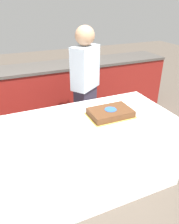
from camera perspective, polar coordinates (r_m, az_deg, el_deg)
ground_plane at (r=2.54m, az=-5.23°, el=-18.50°), size 14.00×14.00×0.00m
back_counter at (r=3.54m, az=-13.60°, el=4.13°), size 4.40×0.58×0.92m
dining_table at (r=2.28m, az=-5.64°, el=-11.87°), size 2.20×0.92×0.76m
cake at (r=2.22m, az=5.49°, el=-0.17°), size 0.46×0.32×0.07m
side_plate_near_cake at (r=2.46m, az=1.48°, el=2.03°), size 0.17×0.17×0.00m
utensil_pile at (r=1.80m, az=-1.14°, el=-8.40°), size 0.14×0.10×0.02m
person_cutting_cake at (r=2.75m, az=-1.08°, el=6.33°), size 0.41×0.37×1.57m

